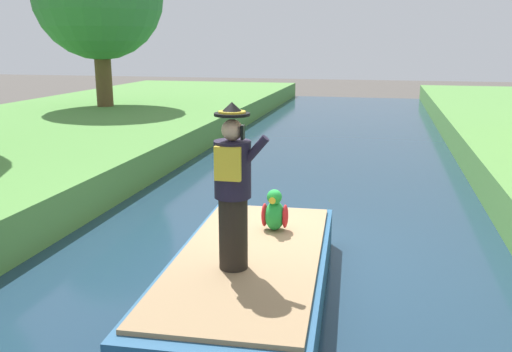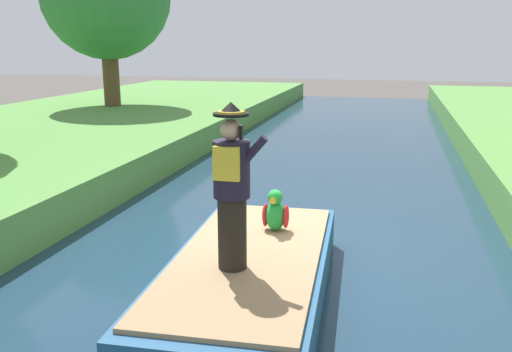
# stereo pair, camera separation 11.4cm
# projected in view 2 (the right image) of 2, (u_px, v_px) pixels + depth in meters

# --- Properties ---
(ground_plane) EXTENTS (80.00, 80.00, 0.00)m
(ground_plane) POSITION_uv_depth(u_px,v_px,m) (272.00, 266.00, 7.90)
(ground_plane) COLOR #4C4742
(canal_water) EXTENTS (6.87, 48.00, 0.10)m
(canal_water) POSITION_uv_depth(u_px,v_px,m) (272.00, 263.00, 7.89)
(canal_water) COLOR #1E384C
(canal_water) RESTS_ON ground
(boat) EXTENTS (2.01, 4.29, 0.61)m
(boat) POSITION_uv_depth(u_px,v_px,m) (249.00, 278.00, 6.57)
(boat) COLOR #23517A
(boat) RESTS_ON canal_water
(person_pirate) EXTENTS (0.61, 0.42, 1.85)m
(person_pirate) POSITION_uv_depth(u_px,v_px,m) (232.00, 188.00, 5.88)
(person_pirate) COLOR black
(person_pirate) RESTS_ON boat
(parrot_plush) EXTENTS (0.36, 0.35, 0.57)m
(parrot_plush) POSITION_uv_depth(u_px,v_px,m) (276.00, 213.00, 7.25)
(parrot_plush) COLOR green
(parrot_plush) RESTS_ON boat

